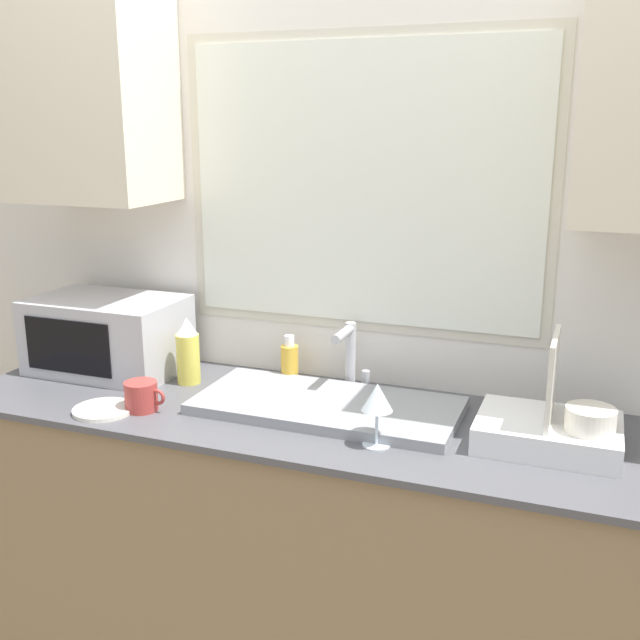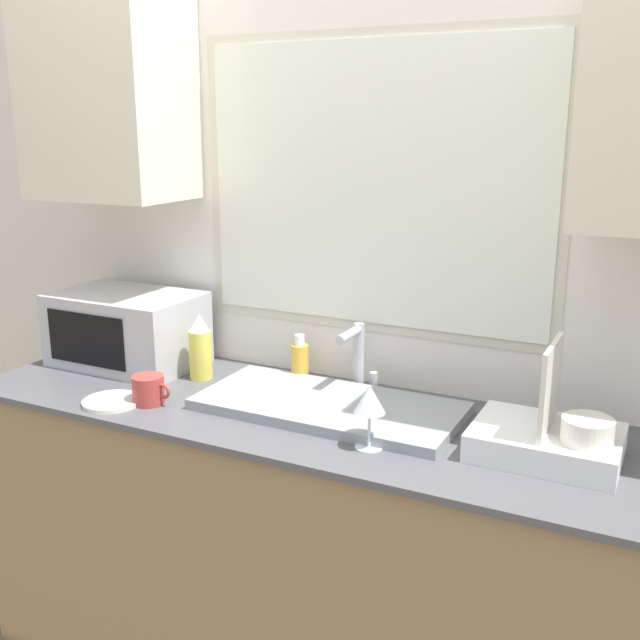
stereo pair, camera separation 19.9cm
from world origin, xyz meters
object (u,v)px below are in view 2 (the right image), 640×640
(dish_rack, at_px, (551,437))
(microwave, at_px, (127,329))
(mug_near_sink, at_px, (149,390))
(wine_glass, at_px, (370,401))
(faucet, at_px, (358,353))
(spray_bottle, at_px, (200,348))
(soap_bottle, at_px, (300,361))

(dish_rack, bearing_deg, microwave, 175.63)
(microwave, relative_size, mug_near_sink, 3.83)
(wine_glass, bearing_deg, microwave, 165.49)
(dish_rack, distance_m, wine_glass, 0.45)
(dish_rack, bearing_deg, wine_glass, -160.27)
(faucet, distance_m, dish_rack, 0.65)
(faucet, bearing_deg, dish_rack, -19.27)
(spray_bottle, relative_size, wine_glass, 1.27)
(microwave, relative_size, spray_bottle, 2.25)
(faucet, relative_size, soap_bottle, 1.38)
(dish_rack, height_order, spray_bottle, dish_rack)
(soap_bottle, relative_size, wine_glass, 0.90)
(soap_bottle, distance_m, wine_glass, 0.54)
(spray_bottle, height_order, wine_glass, spray_bottle)
(soap_bottle, distance_m, mug_near_sink, 0.48)
(microwave, height_order, mug_near_sink, microwave)
(faucet, bearing_deg, microwave, -172.48)
(wine_glass, bearing_deg, faucet, 118.15)
(wine_glass, bearing_deg, soap_bottle, 137.00)
(microwave, xyz_separation_m, soap_bottle, (0.59, 0.11, -0.06))
(soap_bottle, bearing_deg, microwave, -169.37)
(spray_bottle, distance_m, mug_near_sink, 0.26)
(dish_rack, relative_size, wine_glass, 2.10)
(faucet, bearing_deg, soap_bottle, 178.12)
(dish_rack, relative_size, soap_bottle, 2.35)
(microwave, distance_m, soap_bottle, 0.61)
(spray_bottle, bearing_deg, mug_near_sink, -91.52)
(spray_bottle, height_order, mug_near_sink, spray_bottle)
(spray_bottle, bearing_deg, dish_rack, -4.93)
(microwave, xyz_separation_m, spray_bottle, (0.30, -0.01, -0.02))
(soap_bottle, bearing_deg, spray_bottle, -156.81)
(microwave, height_order, soap_bottle, microwave)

